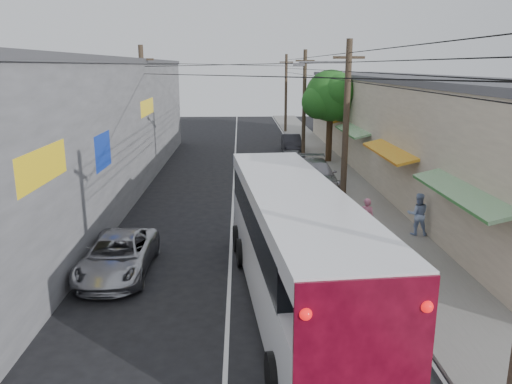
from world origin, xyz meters
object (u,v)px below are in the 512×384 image
parked_car_far (291,143)px  pedestrian_far (418,214)px  coach_bus (293,244)px  pedestrian_near (366,218)px  parked_car_mid (294,162)px  parked_suv (314,175)px  jeepney (118,255)px

parked_car_far → pedestrian_far: bearing=-81.6°
coach_bus → pedestrian_far: coach_bus is taller
pedestrian_near → parked_car_far: bearing=-68.3°
parked_car_mid → parked_suv: bearing=-88.4°
parked_car_mid → jeepney: bearing=-122.6°
pedestrian_near → parked_suv: bearing=-65.2°
coach_bus → pedestrian_near: (3.49, 5.23, -0.86)m
parked_suv → parked_car_mid: (-0.67, 4.42, -0.08)m
pedestrian_far → jeepney: bearing=24.7°
parked_car_mid → pedestrian_far: pedestrian_far is taller
coach_bus → pedestrian_near: size_ratio=7.41×
coach_bus → jeepney: coach_bus is taller
coach_bus → pedestrian_far: bearing=39.1°
coach_bus → parked_suv: coach_bus is taller
parked_suv → parked_car_mid: 4.47m
jeepney → parked_suv: size_ratio=0.84×
parked_suv → parked_car_mid: bearing=98.9°
parked_suv → pedestrian_far: pedestrian_far is taller
parked_suv → parked_car_mid: size_ratio=1.30×
parked_car_far → pedestrian_far: pedestrian_far is taller
parked_car_mid → pedestrian_near: 13.18m
pedestrian_far → parked_car_far: bearing=-73.7°
parked_car_mid → pedestrian_far: bearing=-80.9°
pedestrian_near → pedestrian_far: bearing=-151.2°
parked_suv → pedestrian_far: 8.84m
jeepney → parked_car_far: bearing=71.4°
parked_car_far → pedestrian_near: (0.80, -21.66, 0.26)m
parked_car_mid → parked_car_far: 8.59m
coach_bus → jeepney: (-5.67, 2.24, -1.15)m
jeepney → parked_car_far: (8.36, 24.64, 0.03)m
coach_bus → parked_car_far: coach_bus is taller
parked_car_far → pedestrian_near: bearing=-87.5°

